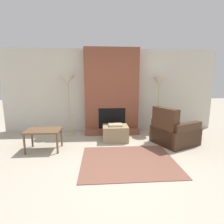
# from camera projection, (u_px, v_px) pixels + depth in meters

# --- Properties ---
(ground_plane) EXTENTS (24.00, 24.00, 0.00)m
(ground_plane) POSITION_uv_depth(u_px,v_px,m) (122.00, 173.00, 3.14)
(ground_plane) COLOR #B2A893
(wall_back) EXTENTS (6.82, 0.06, 2.60)m
(wall_back) POSITION_uv_depth(u_px,v_px,m) (111.00, 91.00, 5.66)
(wall_back) COLOR beige
(wall_back) RESTS_ON ground_plane
(fireplace) EXTENTS (1.65, 0.63, 2.60)m
(fireplace) POSITION_uv_depth(u_px,v_px,m) (112.00, 93.00, 5.45)
(fireplace) COLOR brown
(fireplace) RESTS_ON ground_plane
(ottoman) EXTENTS (0.68, 0.52, 0.47)m
(ottoman) POSITION_uv_depth(u_px,v_px,m) (115.00, 133.00, 4.78)
(ottoman) COLOR #998460
(ottoman) RESTS_ON ground_plane
(armchair) EXTENTS (1.24, 1.21, 0.98)m
(armchair) POSITION_uv_depth(u_px,v_px,m) (173.00, 132.00, 4.55)
(armchair) COLOR #422819
(armchair) RESTS_ON ground_plane
(side_table) EXTENTS (0.80, 0.53, 0.50)m
(side_table) POSITION_uv_depth(u_px,v_px,m) (43.00, 132.00, 4.10)
(side_table) COLOR brown
(side_table) RESTS_ON ground_plane
(floor_lamp_left) EXTENTS (0.43, 0.43, 1.78)m
(floor_lamp_left) POSITION_uv_depth(u_px,v_px,m) (68.00, 82.00, 5.14)
(floor_lamp_left) COLOR tan
(floor_lamp_left) RESTS_ON ground_plane
(floor_lamp_right) EXTENTS (0.43, 0.43, 1.74)m
(floor_lamp_right) POSITION_uv_depth(u_px,v_px,m) (159.00, 83.00, 5.34)
(floor_lamp_right) COLOR tan
(floor_lamp_right) RESTS_ON ground_plane
(area_rug) EXTENTS (1.92, 1.55, 0.01)m
(area_rug) POSITION_uv_depth(u_px,v_px,m) (128.00, 161.00, 3.60)
(area_rug) COLOR brown
(area_rug) RESTS_ON ground_plane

